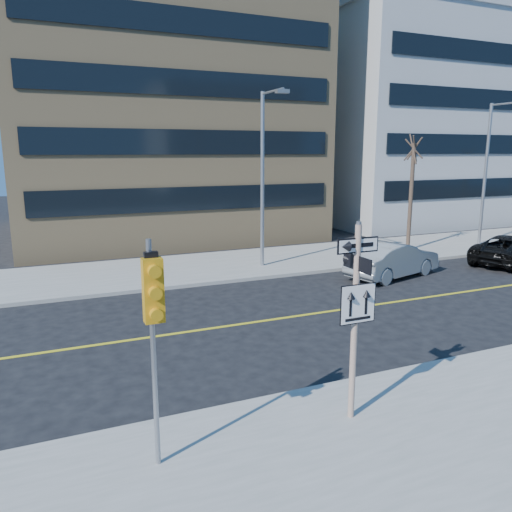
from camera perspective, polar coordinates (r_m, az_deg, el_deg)
name	(u,v)px	position (r m, az deg, el deg)	size (l,w,h in m)	color
ground	(294,374)	(12.97, 4.41, -13.33)	(120.00, 120.00, 0.00)	black
far_sidewalk	(465,243)	(32.91, 22.82, 1.41)	(66.00, 6.00, 0.15)	gray
road_centerline	(505,286)	(23.31, 26.56, -3.09)	(40.00, 0.14, 0.01)	yellow
sign_pole	(355,311)	(10.08, 11.30, -6.16)	(0.92, 0.92, 4.06)	beige
traffic_signal	(153,309)	(8.24, -11.64, -5.96)	(0.32, 0.45, 4.00)	gray
parked_car_b	(393,259)	(23.04, 15.38, -0.39)	(4.84, 1.69, 1.59)	gray
parked_car_c	(511,250)	(27.89, 27.11, 0.65)	(5.19, 2.39, 1.44)	black
streetlight_a	(265,168)	(23.18, 0.98, 9.98)	(0.55, 2.25, 8.00)	gray
streetlight_b	(490,165)	(31.62, 25.14, 9.39)	(0.55, 2.25, 8.00)	gray
street_tree_west	(414,151)	(28.50, 17.59, 11.34)	(1.80, 1.80, 6.35)	#3D2D24
building_brick	(152,99)	(36.32, -11.76, 17.13)	(18.00, 18.00, 18.00)	tan
building_grey_mid	(417,127)	(45.34, 17.89, 13.82)	(20.00, 16.00, 15.00)	#ABAEB0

